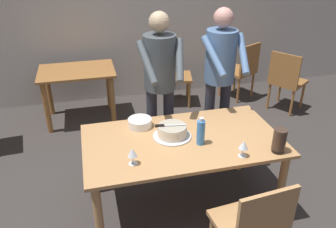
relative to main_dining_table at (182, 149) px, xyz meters
The scene contains 17 objects.
ground_plane 0.65m from the main_dining_table, ahead, with size 14.00×14.00×0.00m, color #383330.
back_wall 2.83m from the main_dining_table, 90.00° to the left, with size 10.00×0.12×2.70m, color beige.
main_dining_table is the anchor object (origin of this frame).
cake_on_platter 0.18m from the main_dining_table, 140.46° to the left, with size 0.34×0.34×0.11m.
cake_knife 0.27m from the main_dining_table, 153.06° to the left, with size 0.27×0.06×0.02m.
plate_stack 0.47m from the main_dining_table, 135.96° to the left, with size 0.22×0.22×0.08m.
wine_glass_near 0.58m from the main_dining_table, 151.85° to the right, with size 0.08×0.08×0.14m.
wine_glass_far 0.58m from the main_dining_table, 42.91° to the right, with size 0.08×0.08×0.14m.
water_bottle 0.27m from the main_dining_table, 39.98° to the right, with size 0.07×0.07×0.25m.
hurricane_lamp 0.83m from the main_dining_table, 28.15° to the right, with size 0.11×0.11×0.21m.
person_cutting_cake 0.81m from the main_dining_table, 93.53° to the left, with size 0.47×0.56×1.72m.
person_standing_beside 1.03m from the main_dining_table, 49.49° to the left, with size 0.47×0.55×1.72m.
chair_near_side 0.91m from the main_dining_table, 72.10° to the right, with size 0.48×0.48×0.90m.
background_table 2.23m from the main_dining_table, 113.33° to the left, with size 1.00×0.70×0.74m.
background_chair_0 2.60m from the main_dining_table, 38.24° to the left, with size 0.61×0.61×0.90m.
background_chair_1 2.31m from the main_dining_table, 77.67° to the left, with size 0.53×0.53×0.90m.
background_chair_2 2.71m from the main_dining_table, 53.56° to the left, with size 0.59×0.59×0.90m.
Camera 1 is at (-0.75, -2.44, 2.33)m, focal length 36.52 mm.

